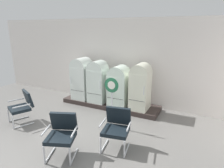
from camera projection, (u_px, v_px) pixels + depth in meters
ground at (54, 150)px, 4.76m from camera, size 12.00×10.00×0.05m
back_wall at (117, 61)px, 7.46m from camera, size 11.76×0.12×3.17m
display_plinth at (110, 104)px, 7.33m from camera, size 3.65×0.95×0.16m
refrigerator_0 at (82, 77)px, 7.49m from camera, size 0.64×0.71×1.59m
refrigerator_1 at (98, 80)px, 7.15m from camera, size 0.65×0.61×1.54m
refrigerator_2 at (119, 85)px, 6.83m from camera, size 0.67×0.66×1.42m
refrigerator_3 at (140, 85)px, 6.50m from camera, size 0.59×0.71×1.56m
armchair_left at (22, 105)px, 5.96m from camera, size 0.83×0.85×0.98m
armchair_right at (117, 126)px, 4.70m from camera, size 0.75×0.76×0.98m
armchair_center at (62, 133)px, 4.41m from camera, size 0.81×0.83×0.98m
sign_stand at (112, 105)px, 5.59m from camera, size 0.42×0.32×1.51m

